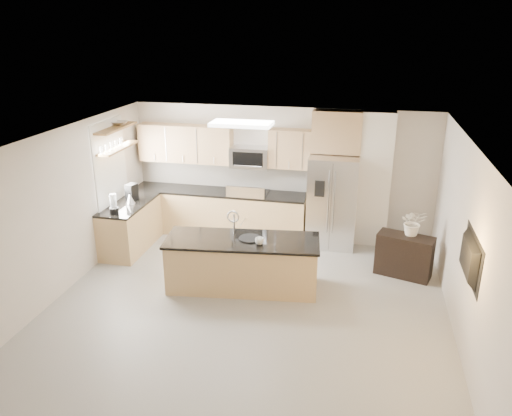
% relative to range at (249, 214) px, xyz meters
% --- Properties ---
extents(floor, '(6.50, 6.50, 0.00)m').
position_rel_range_xyz_m(floor, '(0.60, -2.92, -0.47)').
color(floor, '#9D9C96').
rests_on(floor, ground).
extents(ceiling, '(6.00, 6.50, 0.02)m').
position_rel_range_xyz_m(ceiling, '(0.60, -2.92, 2.13)').
color(ceiling, silver).
rests_on(ceiling, wall_back).
extents(wall_back, '(6.00, 0.02, 2.60)m').
position_rel_range_xyz_m(wall_back, '(0.60, 0.33, 0.83)').
color(wall_back, beige).
rests_on(wall_back, floor).
extents(wall_front, '(6.00, 0.02, 2.60)m').
position_rel_range_xyz_m(wall_front, '(0.60, -6.17, 0.83)').
color(wall_front, beige).
rests_on(wall_front, floor).
extents(wall_left, '(0.02, 6.50, 2.60)m').
position_rel_range_xyz_m(wall_left, '(-2.40, -2.92, 0.83)').
color(wall_left, beige).
rests_on(wall_left, floor).
extents(wall_right, '(0.02, 6.50, 2.60)m').
position_rel_range_xyz_m(wall_right, '(3.60, -2.92, 0.83)').
color(wall_right, beige).
rests_on(wall_right, floor).
extents(back_counter, '(3.55, 0.66, 1.44)m').
position_rel_range_xyz_m(back_counter, '(-0.63, 0.01, -0.00)').
color(back_counter, tan).
rests_on(back_counter, floor).
extents(left_counter, '(0.66, 1.50, 0.92)m').
position_rel_range_xyz_m(left_counter, '(-2.07, -1.07, -0.01)').
color(left_counter, tan).
rests_on(left_counter, floor).
extents(range, '(0.76, 0.64, 1.14)m').
position_rel_range_xyz_m(range, '(0.00, 0.00, 0.00)').
color(range, black).
rests_on(range, floor).
extents(upper_cabinets, '(3.50, 0.33, 0.75)m').
position_rel_range_xyz_m(upper_cabinets, '(-0.70, 0.16, 1.35)').
color(upper_cabinets, tan).
rests_on(upper_cabinets, wall_back).
extents(microwave, '(0.76, 0.40, 0.40)m').
position_rel_range_xyz_m(microwave, '(0.00, 0.12, 1.16)').
color(microwave, silver).
rests_on(microwave, upper_cabinets).
extents(refrigerator, '(0.92, 0.78, 1.78)m').
position_rel_range_xyz_m(refrigerator, '(1.66, -0.05, 0.42)').
color(refrigerator, silver).
rests_on(refrigerator, floor).
extents(partition_column, '(0.60, 0.30, 2.60)m').
position_rel_range_xyz_m(partition_column, '(2.42, 0.18, 0.83)').
color(partition_column, white).
rests_on(partition_column, floor).
extents(window, '(0.04, 1.15, 1.65)m').
position_rel_range_xyz_m(window, '(-2.38, -1.07, 1.18)').
color(window, white).
rests_on(window, wall_left).
extents(shelf_lower, '(0.30, 1.20, 0.04)m').
position_rel_range_xyz_m(shelf_lower, '(-2.25, -0.97, 1.48)').
color(shelf_lower, brown).
rests_on(shelf_lower, wall_left).
extents(shelf_upper, '(0.30, 1.20, 0.04)m').
position_rel_range_xyz_m(shelf_upper, '(-2.25, -0.97, 1.85)').
color(shelf_upper, brown).
rests_on(shelf_upper, wall_left).
extents(ceiling_fixture, '(1.00, 0.50, 0.06)m').
position_rel_range_xyz_m(ceiling_fixture, '(0.20, -1.32, 2.09)').
color(ceiling_fixture, white).
rests_on(ceiling_fixture, ceiling).
extents(island, '(2.55, 1.17, 1.28)m').
position_rel_range_xyz_m(island, '(0.38, -2.09, -0.04)').
color(island, tan).
rests_on(island, floor).
extents(credenza, '(0.99, 0.64, 0.74)m').
position_rel_range_xyz_m(credenza, '(2.99, -1.10, -0.10)').
color(credenza, black).
rests_on(credenza, floor).
extents(cup, '(0.15, 0.15, 0.11)m').
position_rel_range_xyz_m(cup, '(0.69, -2.21, 0.43)').
color(cup, white).
rests_on(cup, island).
extents(platter, '(0.39, 0.39, 0.02)m').
position_rel_range_xyz_m(platter, '(0.50, -2.04, 0.39)').
color(platter, black).
rests_on(platter, island).
extents(blender, '(0.16, 0.16, 0.37)m').
position_rel_range_xyz_m(blender, '(-2.08, -1.62, 0.61)').
color(blender, black).
rests_on(blender, left_counter).
extents(kettle, '(0.18, 0.18, 0.23)m').
position_rel_range_xyz_m(kettle, '(-2.03, -1.09, 0.55)').
color(kettle, silver).
rests_on(kettle, left_counter).
extents(coffee_maker, '(0.21, 0.24, 0.31)m').
position_rel_range_xyz_m(coffee_maker, '(-2.09, -0.86, 0.60)').
color(coffee_maker, black).
rests_on(coffee_maker, left_counter).
extents(bowl, '(0.38, 0.38, 0.09)m').
position_rel_range_xyz_m(bowl, '(-2.25, -0.77, 1.91)').
color(bowl, silver).
rests_on(bowl, shelf_upper).
extents(flower_vase, '(0.66, 0.59, 0.69)m').
position_rel_range_xyz_m(flower_vase, '(3.08, -1.04, 0.61)').
color(flower_vase, white).
rests_on(flower_vase, credenza).
extents(television, '(0.14, 1.08, 0.62)m').
position_rel_range_xyz_m(television, '(3.51, -3.12, 0.88)').
color(television, black).
rests_on(television, wall_right).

